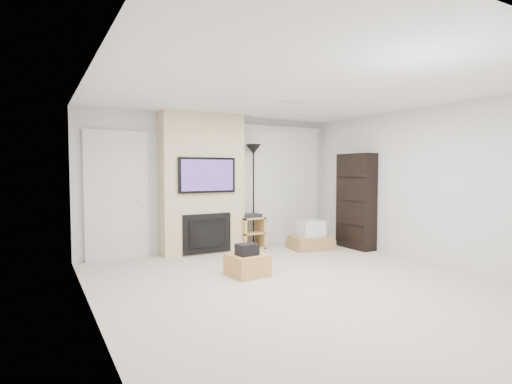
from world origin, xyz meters
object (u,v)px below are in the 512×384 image
ottoman (247,265)px  box_stack (311,238)px  av_stand (251,230)px  bookshelf (356,201)px  floor_lamp (253,166)px

ottoman → box_stack: size_ratio=0.57×
ottoman → box_stack: (1.95, 1.11, 0.05)m
av_stand → bookshelf: size_ratio=0.37×
box_stack → floor_lamp: bearing=144.0°
floor_lamp → box_stack: 1.74m
ottoman → floor_lamp: (1.07, 1.75, 1.41)m
av_stand → floor_lamp: bearing=38.3°
bookshelf → ottoman: bearing=-165.0°
av_stand → ottoman: bearing=-120.2°
av_stand → bookshelf: 2.07m
box_stack → bookshelf: (0.78, -0.37, 0.70)m
box_stack → bookshelf: 1.11m
ottoman → av_stand: size_ratio=0.76×
ottoman → bookshelf: size_ratio=0.28×
ottoman → floor_lamp: 2.49m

